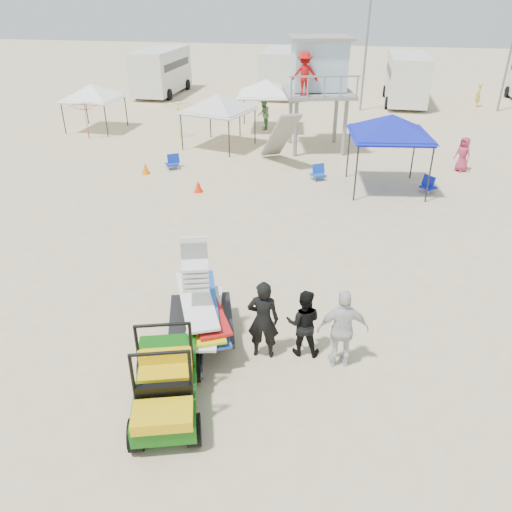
% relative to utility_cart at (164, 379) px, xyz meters
% --- Properties ---
extents(ground, '(140.00, 140.00, 0.00)m').
position_rel_utility_cart_xyz_m(ground, '(0.45, 1.20, -0.81)').
color(ground, beige).
rests_on(ground, ground).
extents(utility_cart, '(1.75, 2.52, 1.74)m').
position_rel_utility_cart_xyz_m(utility_cart, '(0.00, 0.00, 0.00)').
color(utility_cart, '#0F520C').
rests_on(utility_cart, ground).
extents(surf_trailer, '(1.98, 2.80, 2.26)m').
position_rel_utility_cart_xyz_m(surf_trailer, '(0.00, 2.33, 0.11)').
color(surf_trailer, black).
rests_on(surf_trailer, ground).
extents(man_left, '(0.71, 0.49, 1.89)m').
position_rel_utility_cart_xyz_m(man_left, '(1.52, 2.03, 0.14)').
color(man_left, black).
rests_on(man_left, ground).
extents(man_mid, '(0.81, 0.64, 1.60)m').
position_rel_utility_cart_xyz_m(man_mid, '(2.37, 2.28, -0.01)').
color(man_mid, black).
rests_on(man_mid, ground).
extents(man_right, '(1.16, 0.66, 1.86)m').
position_rel_utility_cart_xyz_m(man_right, '(3.22, 2.03, 0.12)').
color(man_right, silver).
rests_on(man_right, ground).
extents(lifeguard_tower, '(3.88, 3.88, 5.14)m').
position_rel_utility_cart_xyz_m(lifeguard_tower, '(1.17, 18.61, 3.03)').
color(lifeguard_tower, gray).
rests_on(lifeguard_tower, ground).
extents(canopy_blue, '(3.25, 3.25, 3.40)m').
position_rel_utility_cart_xyz_m(canopy_blue, '(4.50, 13.28, 2.05)').
color(canopy_blue, black).
rests_on(canopy_blue, ground).
extents(canopy_white_a, '(3.56, 3.56, 3.05)m').
position_rel_utility_cart_xyz_m(canopy_white_a, '(-3.62, 17.94, 1.69)').
color(canopy_white_a, black).
rests_on(canopy_white_a, ground).
extents(canopy_white_b, '(2.75, 2.75, 2.96)m').
position_rel_utility_cart_xyz_m(canopy_white_b, '(-11.40, 19.95, 1.60)').
color(canopy_white_b, black).
rests_on(canopy_white_b, ground).
extents(canopy_white_c, '(3.20, 3.20, 3.21)m').
position_rel_utility_cart_xyz_m(canopy_white_c, '(-1.87, 21.75, 1.85)').
color(canopy_white_c, black).
rests_on(canopy_white_c, ground).
extents(umbrella_a, '(2.70, 2.72, 1.97)m').
position_rel_utility_cart_xyz_m(umbrella_a, '(-11.00, 18.11, 0.18)').
color(umbrella_a, '#B02712').
rests_on(umbrella_a, ground).
extents(umbrella_b, '(2.97, 2.97, 1.93)m').
position_rel_utility_cart_xyz_m(umbrella_b, '(-6.16, 19.31, 0.16)').
color(umbrella_b, yellow).
rests_on(umbrella_b, ground).
extents(cone_near, '(0.34, 0.34, 0.50)m').
position_rel_utility_cart_xyz_m(cone_near, '(-2.81, 11.49, -0.56)').
color(cone_near, '#FF2C08').
rests_on(cone_near, ground).
extents(cone_far, '(0.34, 0.34, 0.50)m').
position_rel_utility_cart_xyz_m(cone_far, '(-5.74, 13.18, -0.56)').
color(cone_far, orange).
rests_on(cone_far, ground).
extents(beach_chair_a, '(0.72, 0.81, 0.64)m').
position_rel_utility_cart_xyz_m(beach_chair_a, '(-4.81, 14.16, -0.50)').
color(beach_chair_a, '#0E2DA1').
rests_on(beach_chair_a, ground).
extents(beach_chair_b, '(0.72, 0.81, 0.64)m').
position_rel_utility_cart_xyz_m(beach_chair_b, '(1.77, 13.94, -0.50)').
color(beach_chair_b, '#1042B3').
rests_on(beach_chair_b, ground).
extents(beach_chair_c, '(0.73, 0.86, 0.64)m').
position_rel_utility_cart_xyz_m(beach_chair_c, '(6.23, 13.28, -0.50)').
color(beach_chair_c, '#101EB0').
rests_on(beach_chair_c, ground).
extents(rv_far_left, '(2.64, 6.80, 3.25)m').
position_rel_utility_cart_xyz_m(rv_far_left, '(-11.56, 31.19, 0.99)').
color(rv_far_left, silver).
rests_on(rv_far_left, ground).
extents(rv_mid_left, '(2.65, 6.50, 3.25)m').
position_rel_utility_cart_xyz_m(rv_mid_left, '(-2.56, 32.69, 0.99)').
color(rv_mid_left, silver).
rests_on(rv_mid_left, ground).
extents(rv_mid_right, '(2.64, 7.00, 3.25)m').
position_rel_utility_cart_xyz_m(rv_mid_right, '(6.44, 31.19, 0.99)').
color(rv_mid_right, silver).
rests_on(rv_mid_right, ground).
extents(light_pole_left, '(0.14, 0.14, 8.00)m').
position_rel_utility_cart_xyz_m(light_pole_left, '(3.45, 28.20, 3.19)').
color(light_pole_left, slate).
rests_on(light_pole_left, ground).
extents(light_pole_right, '(0.14, 0.14, 8.00)m').
position_rel_utility_cart_xyz_m(light_pole_right, '(12.45, 29.70, 3.19)').
color(light_pole_right, slate).
rests_on(light_pole_right, ground).
extents(distant_beachgoers, '(13.92, 15.40, 1.72)m').
position_rel_utility_cart_xyz_m(distant_beachgoers, '(3.42, 21.77, 0.01)').
color(distant_beachgoers, '#A32E4F').
rests_on(distant_beachgoers, ground).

